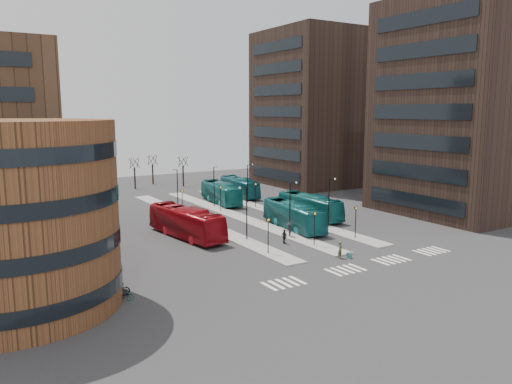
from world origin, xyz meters
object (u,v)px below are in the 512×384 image
red_bus (186,222)px  commuter_c (289,230)px  bicycle_far (119,292)px  suitcase (349,255)px  commuter_b (284,236)px  traveller (340,250)px  teal_bus_d (239,187)px  bicycle_near (123,297)px  teal_bus_c (310,206)px  teal_bus_b (221,193)px  bicycle_mid (118,290)px  teal_bus_a (293,215)px  commuter_a (224,234)px

red_bus → commuter_c: size_ratio=7.21×
bicycle_far → suitcase: bearing=-111.0°
commuter_c → commuter_b: bearing=-30.0°
commuter_b → traveller: bearing=-171.2°
teal_bus_d → bicycle_near: size_ratio=7.53×
commuter_c → teal_bus_c: bearing=146.4°
teal_bus_c → traveller: bearing=-118.0°
teal_bus_d → teal_bus_b: bearing=-137.9°
bicycle_near → bicycle_far: (0.00, 1.15, -0.01)m
teal_bus_b → teal_bus_c: size_ratio=1.02×
traveller → teal_bus_b: bearing=57.8°
teal_bus_b → traveller: (-3.99, -33.30, -0.80)m
bicycle_near → bicycle_mid: (0.00, 1.38, 0.15)m
bicycle_near → bicycle_far: 1.15m
suitcase → teal_bus_d: 38.84m
commuter_b → bicycle_mid: 21.38m
bicycle_near → bicycle_mid: bearing=4.0°
teal_bus_b → bicycle_far: (-25.95, -32.13, -1.27)m
teal_bus_c → commuter_b: size_ratio=7.22×
teal_bus_d → traveller: size_ratio=6.72×
suitcase → red_bus: (-10.53, 16.37, 1.49)m
suitcase → commuter_b: commuter_b is taller
suitcase → bicycle_near: bicycle_near is taller
teal_bus_a → teal_bus_c: (5.59, 3.92, -0.03)m
commuter_b → commuter_c: (2.01, 1.94, 0.07)m
teal_bus_d → commuter_b: bearing=-104.1°
teal_bus_c → red_bus: bearing=-176.6°
teal_bus_c → bicycle_mid: bearing=-152.9°
teal_bus_c → teal_bus_d: teal_bus_c is taller
teal_bus_d → commuter_b: size_ratio=7.18×
commuter_a → bicycle_near: bearing=28.9°
teal_bus_a → commuter_b: 7.53m
teal_bus_d → commuter_b: (-11.30, -29.83, -0.81)m
bicycle_near → teal_bus_c: bearing=-57.5°
red_bus → teal_bus_a: (13.28, -2.99, -0.11)m
commuter_a → commuter_c: size_ratio=0.93×
teal_bus_d → bicycle_mid: 48.05m
commuter_c → bicycle_mid: commuter_c is taller
teal_bus_a → traveller: bearing=-98.2°
commuter_c → commuter_a: bearing=-92.4°
teal_bus_b → commuter_c: 24.04m
commuter_c → bicycle_far: 23.98m
teal_bus_d → commuter_c: (-9.29, -27.90, -0.74)m
traveller → commuter_b: traveller is taller
red_bus → teal_bus_b: size_ratio=1.07×
red_bus → teal_bus_d: 28.92m
teal_bus_b → bicycle_mid: 41.14m
suitcase → teal_bus_c: bearing=47.8°
bicycle_near → suitcase: bearing=-86.9°
teal_bus_b → commuter_c: teal_bus_b is taller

